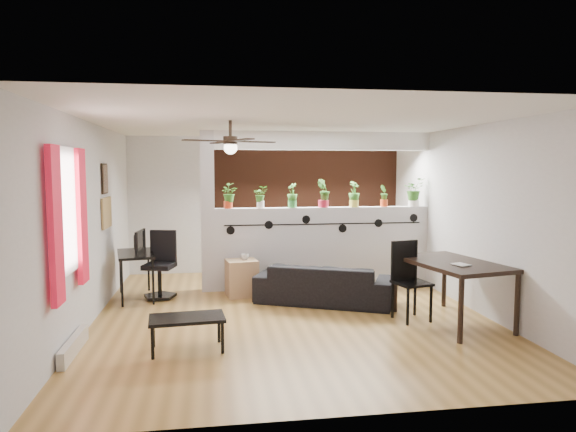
{
  "coord_description": "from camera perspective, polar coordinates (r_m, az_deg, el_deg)",
  "views": [
    {
      "loc": [
        -1.04,
        -6.86,
        2.0
      ],
      "look_at": [
        0.07,
        0.6,
        1.3
      ],
      "focal_mm": 32.0,
      "sensor_mm": 36.0,
      "label": 1
    }
  ],
  "objects": [
    {
      "name": "room_shell",
      "position": [
        6.97,
        0.17,
        -0.43
      ],
      "size": [
        6.3,
        7.1,
        2.9
      ],
      "color": "olive",
      "rests_on": "ground"
    },
    {
      "name": "partition_wall",
      "position": [
        8.66,
        3.92,
        -3.49
      ],
      "size": [
        3.6,
        0.18,
        1.35
      ],
      "primitive_type": "cube",
      "color": "#BCBCC1",
      "rests_on": "ground"
    },
    {
      "name": "ceiling_header",
      "position": [
        8.57,
        4.0,
        8.32
      ],
      "size": [
        3.6,
        0.18,
        0.3
      ],
      "primitive_type": "cube",
      "color": "silver",
      "rests_on": "room_shell"
    },
    {
      "name": "pier_column",
      "position": [
        8.39,
        -8.9,
        0.48
      ],
      "size": [
        0.22,
        0.2,
        2.6
      ],
      "primitive_type": "cube",
      "color": "#BCBCC1",
      "rests_on": "ground"
    },
    {
      "name": "brick_panel",
      "position": [
        10.02,
        2.15,
        1.32
      ],
      "size": [
        3.9,
        0.05,
        2.6
      ],
      "primitive_type": "cube",
      "color": "brown",
      "rests_on": "ground"
    },
    {
      "name": "vine_decal",
      "position": [
        8.52,
        4.08,
        -0.89
      ],
      "size": [
        3.31,
        0.01,
        0.3
      ],
      "color": "black",
      "rests_on": "partition_wall"
    },
    {
      "name": "window_assembly",
      "position": [
        5.88,
        -23.37,
        0.1
      ],
      "size": [
        0.09,
        1.3,
        1.55
      ],
      "color": "white",
      "rests_on": "room_shell"
    },
    {
      "name": "baseboard_heater",
      "position": [
        6.16,
        -22.72,
        -13.16
      ],
      "size": [
        0.08,
        1.0,
        0.18
      ],
      "primitive_type": "cube",
      "color": "beige",
      "rests_on": "ground"
    },
    {
      "name": "corkboard",
      "position": [
        7.99,
        -19.51,
        0.35
      ],
      "size": [
        0.03,
        0.6,
        0.45
      ],
      "primitive_type": "cube",
      "color": "#A2824E",
      "rests_on": "room_shell"
    },
    {
      "name": "framed_art",
      "position": [
        7.91,
        -19.7,
        3.93
      ],
      "size": [
        0.03,
        0.34,
        0.44
      ],
      "color": "#8C7259",
      "rests_on": "room_shell"
    },
    {
      "name": "ceiling_fan",
      "position": [
        6.57,
        -6.42,
        8.04
      ],
      "size": [
        1.19,
        1.19,
        0.43
      ],
      "color": "black",
      "rests_on": "room_shell"
    },
    {
      "name": "potted_plant_0",
      "position": [
        8.37,
        -6.67,
        2.33
      ],
      "size": [
        0.26,
        0.26,
        0.41
      ],
      "color": "red",
      "rests_on": "partition_wall"
    },
    {
      "name": "potted_plant_1",
      "position": [
        8.41,
        -3.08,
        2.21
      ],
      "size": [
        0.18,
        0.14,
        0.36
      ],
      "color": "white",
      "rests_on": "partition_wall"
    },
    {
      "name": "potted_plant_2",
      "position": [
        8.47,
        0.47,
        2.39
      ],
      "size": [
        0.24,
        0.26,
        0.41
      ],
      "color": "green",
      "rests_on": "partition_wall"
    },
    {
      "name": "potted_plant_3",
      "position": [
        8.57,
        3.96,
        2.63
      ],
      "size": [
        0.27,
        0.23,
        0.47
      ],
      "color": "#BF1E38",
      "rests_on": "partition_wall"
    },
    {
      "name": "potted_plant_4",
      "position": [
        8.7,
        7.35,
        2.5
      ],
      "size": [
        0.28,
        0.27,
        0.43
      ],
      "color": "#CFC549",
      "rests_on": "partition_wall"
    },
    {
      "name": "potted_plant_5",
      "position": [
        8.86,
        10.63,
        2.3
      ],
      "size": [
        0.19,
        0.21,
        0.37
      ],
      "color": "#CD4018",
      "rests_on": "partition_wall"
    },
    {
      "name": "potted_plant_6",
      "position": [
        9.04,
        13.8,
        2.67
      ],
      "size": [
        0.32,
        0.29,
        0.49
      ],
      "color": "white",
      "rests_on": "partition_wall"
    },
    {
      "name": "sofa",
      "position": [
        7.72,
        4.05,
        -7.57
      ],
      "size": [
        2.05,
        1.46,
        0.56
      ],
      "primitive_type": "imported",
      "rotation": [
        0.0,
        0.0,
        2.73
      ],
      "color": "black",
      "rests_on": "ground"
    },
    {
      "name": "cube_shelf",
      "position": [
        8.13,
        -5.16,
        -6.87
      ],
      "size": [
        0.53,
        0.48,
        0.57
      ],
      "primitive_type": "cube",
      "rotation": [
        0.0,
        0.0,
        0.16
      ],
      "color": "#A27C55",
      "rests_on": "ground"
    },
    {
      "name": "cup",
      "position": [
        8.07,
        -4.83,
        -4.55
      ],
      "size": [
        0.16,
        0.16,
        0.1
      ],
      "primitive_type": "imported",
      "rotation": [
        0.0,
        0.0,
        0.39
      ],
      "color": "gray",
      "rests_on": "cube_shelf"
    },
    {
      "name": "computer_desk",
      "position": [
        8.22,
        -16.58,
        -4.38
      ],
      "size": [
        0.69,
        1.07,
        0.71
      ],
      "color": "black",
      "rests_on": "ground"
    },
    {
      "name": "monitor",
      "position": [
        8.34,
        -16.46,
        -3.14
      ],
      "size": [
        0.32,
        0.09,
        0.18
      ],
      "primitive_type": "imported",
      "rotation": [
        0.0,
        0.0,
        1.46
      ],
      "color": "black",
      "rests_on": "computer_desk"
    },
    {
      "name": "office_chair",
      "position": [
        8.2,
        -13.95,
        -5.74
      ],
      "size": [
        0.53,
        0.53,
        1.02
      ],
      "color": "black",
      "rests_on": "ground"
    },
    {
      "name": "dining_table",
      "position": [
        6.96,
        17.79,
        -5.52
      ],
      "size": [
        1.17,
        1.62,
        0.81
      ],
      "color": "black",
      "rests_on": "ground"
    },
    {
      "name": "book",
      "position": [
        6.64,
        18.18,
        -5.22
      ],
      "size": [
        0.2,
        0.24,
        0.02
      ],
      "primitive_type": "imported",
      "rotation": [
        0.0,
        0.0,
        0.27
      ],
      "color": "gray",
      "rests_on": "dining_table"
    },
    {
      "name": "folding_chair",
      "position": [
        7.03,
        13.18,
        -6.19
      ],
      "size": [
        0.5,
        0.5,
        1.04
      ],
      "color": "black",
      "rests_on": "ground"
    },
    {
      "name": "coffee_table",
      "position": [
        5.84,
        -11.16,
        -11.3
      ],
      "size": [
        0.85,
        0.52,
        0.38
      ],
      "color": "black",
      "rests_on": "ground"
    }
  ]
}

